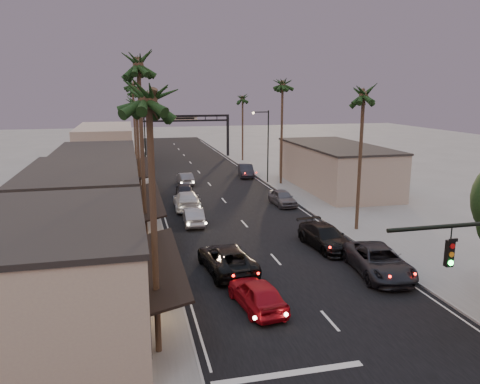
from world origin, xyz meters
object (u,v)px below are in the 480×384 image
palm_ld (132,82)px  palm_rb (283,81)px  palm_far (133,90)px  streetlight_right (266,141)px  curbside_near (379,261)px  palm_lc (136,100)px  palm_ra (364,89)px  streetlight_left (147,134)px  palm_rc (243,96)px  oncoming_silver (193,216)px  arch (185,125)px  curbside_black (325,237)px  palm_lb (138,59)px  palm_la (148,89)px  oncoming_red (257,294)px  oncoming_pickup (227,259)px

palm_ld → palm_rb: same height
palm_ld → palm_far: bearing=89.3°
streetlight_right → curbside_near: (-1.43, -30.03, -4.44)m
palm_lc → palm_far: bearing=89.6°
palm_ra → palm_far: bearing=107.4°
palm_ld → palm_ra: size_ratio=1.08×
streetlight_left → palm_lc: 22.65m
palm_lc → palm_rc: bearing=58.4°
palm_ra → oncoming_silver: 17.47m
arch → oncoming_silver: 41.64m
streetlight_right → curbside_black: (-2.64, -24.53, -4.49)m
palm_rc → curbside_black: palm_rc is taller
palm_lb → palm_lc: 14.30m
palm_ld → curbside_near: bearing=-70.6°
streetlight_left → palm_lc: palm_lc is taller
streetlight_left → palm_la: size_ratio=0.68×
streetlight_right → palm_ld: size_ratio=0.63×
palm_ra → curbside_near: size_ratio=2.07×
palm_ld → curbside_black: bearing=-69.5°
palm_lb → palm_ra: (17.20, 2.00, -1.94)m
oncoming_red → oncoming_silver: (-1.13, 16.63, -0.07)m
oncoming_red → streetlight_right: bearing=-115.0°
palm_far → curbside_near: (13.79, -63.03, -10.56)m
palm_rc → oncoming_pickup: 48.84m
oncoming_silver → palm_rc: bearing=-107.9°
arch → curbside_black: 49.93m
curbside_near → oncoming_pickup: bearing=170.3°
palm_la → palm_rc: 57.63m
palm_rb → palm_la: bearing=-116.2°
palm_lc → palm_rb: (17.20, 8.00, 1.95)m
palm_rb → curbside_black: palm_rb is taller
palm_la → oncoming_pickup: palm_la is taller
palm_lb → oncoming_pickup: size_ratio=2.52×
palm_lc → palm_la: bearing=-90.0°
oncoming_pickup → oncoming_red: bearing=89.7°
streetlight_left → palm_rb: bearing=-42.1°
palm_ra → arch: bearing=100.6°
streetlight_right → palm_la: palm_la is taller
streetlight_left → oncoming_pickup: bearing=-85.4°
palm_rc → oncoming_pickup: size_ratio=2.02×
palm_rc → oncoming_red: palm_rc is taller
palm_lb → palm_la: bearing=-90.0°
palm_far → oncoming_pickup: size_ratio=2.19×
oncoming_red → curbside_black: size_ratio=0.83×
palm_lb → palm_rc: bearing=67.7°
palm_lc → arch: bearing=75.8°
oncoming_red → oncoming_silver: size_ratio=1.05×
arch → oncoming_silver: arch is taller
palm_rc → curbside_black: 44.79m
palm_lb → palm_lc: palm_lb is taller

